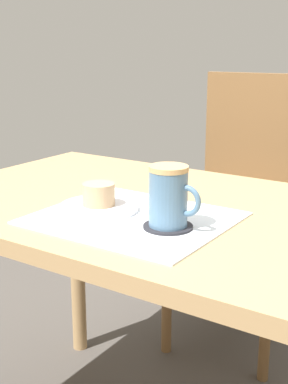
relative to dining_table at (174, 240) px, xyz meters
The scene contains 7 objects.
dining_table is the anchor object (origin of this frame).
wooden_chair 0.75m from the dining_table, 101.01° to the left, with size 0.46×0.46×0.96m.
placemat 0.15m from the dining_table, 104.34° to the right, with size 0.39×0.34×0.00m, color white.
pastry_plate 0.19m from the dining_table, 135.19° to the right, with size 0.17×0.17×0.01m, color white.
pastry 0.21m from the dining_table, 135.19° to the right, with size 0.07×0.07×0.05m, color tan.
coffee_coaster 0.17m from the dining_table, 64.75° to the right, with size 0.10×0.10×0.01m, color #232328.
coffee_mug 0.21m from the dining_table, 63.96° to the right, with size 0.11×0.08×0.12m.
Camera 1 is at (0.58, -1.00, 1.07)m, focal length 50.00 mm.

